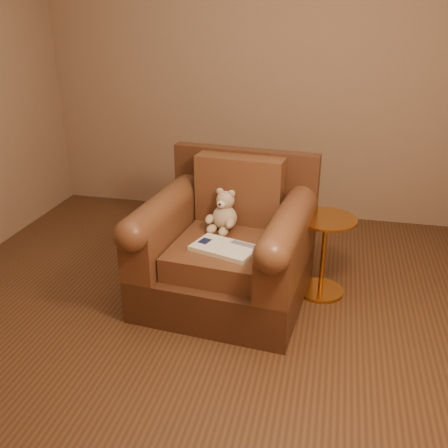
# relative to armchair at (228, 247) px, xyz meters

# --- Properties ---
(floor) EXTENTS (4.00, 4.00, 0.00)m
(floor) POSITION_rel_armchair_xyz_m (-0.15, -0.34, -0.38)
(floor) COLOR #4F301B
(floor) RESTS_ON ground
(room) EXTENTS (4.02, 4.02, 2.71)m
(room) POSITION_rel_armchair_xyz_m (-0.15, -0.34, 1.34)
(room) COLOR #917259
(room) RESTS_ON ground
(armchair) EXTENTS (1.18, 1.13, 0.98)m
(armchair) POSITION_rel_armchair_xyz_m (0.00, 0.00, 0.00)
(armchair) COLOR #432616
(armchair) RESTS_ON floor
(teddy_bear) EXTENTS (0.22, 0.25, 0.30)m
(teddy_bear) POSITION_rel_armchair_xyz_m (-0.05, 0.09, 0.20)
(teddy_bear) COLOR tan
(teddy_bear) RESTS_ON armchair
(guidebook) EXTENTS (0.47, 0.36, 0.03)m
(guidebook) POSITION_rel_armchair_xyz_m (0.03, -0.23, 0.11)
(guidebook) COLOR beige
(guidebook) RESTS_ON armchair
(side_table) EXTENTS (0.42, 0.42, 0.59)m
(side_table) POSITION_rel_armchair_xyz_m (0.66, 0.18, -0.06)
(side_table) COLOR #C28235
(side_table) RESTS_ON floor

